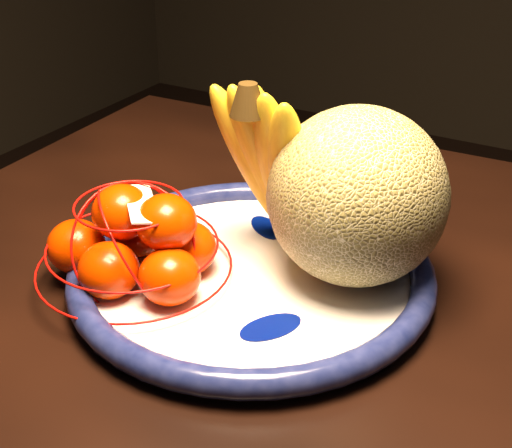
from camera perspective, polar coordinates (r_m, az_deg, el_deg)
The scene contains 6 objects.
dining_table at distance 0.81m, azimuth 16.22°, elevation -11.49°, with size 1.42×0.88×0.70m.
fruit_bowl at distance 0.77m, azimuth -0.37°, elevation -3.85°, with size 0.40×0.40×0.03m.
cantaloupe at distance 0.73m, azimuth 8.09°, elevation 2.21°, with size 0.19×0.19×0.19m, color olive.
banana_bunch at distance 0.77m, azimuth 1.29°, elevation 5.24°, with size 0.14×0.14×0.22m.
mandarin_bag at distance 0.76m, azimuth -9.50°, elevation -1.63°, with size 0.23×0.23×0.13m.
price_tag at distance 0.73m, azimuth -9.19°, elevation 1.60°, with size 0.07×0.03×0.00m, color white.
Camera 1 is at (0.16, -0.55, 1.13)m, focal length 50.00 mm.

